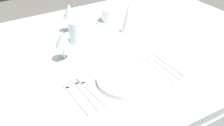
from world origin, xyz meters
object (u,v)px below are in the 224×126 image
(spoon_soup, at_px, (160,64))
(drink_tumbler, at_px, (76,34))
(fork_inner, at_px, (84,92))
(spoon_dessert, at_px, (163,60))
(fork_outer, at_px, (91,91))
(coffee_cup_left, at_px, (110,15))
(fork_salad, at_px, (75,97))
(wine_glass_left, at_px, (62,40))
(dinner_knife, at_px, (159,69))
(dinner_plate, at_px, (129,80))
(wine_glass_centre, at_px, (69,12))
(napkin_folded, at_px, (129,17))

(spoon_soup, relative_size, drink_tumbler, 2.04)
(fork_inner, relative_size, spoon_dessert, 0.93)
(fork_outer, distance_m, coffee_cup_left, 0.62)
(fork_inner, xyz_separation_m, drink_tumbler, (0.15, 0.36, 0.04))
(fork_inner, height_order, fork_salad, same)
(fork_inner, xyz_separation_m, coffee_cup_left, (0.40, 0.48, 0.04))
(wine_glass_left, bearing_deg, dinner_knife, -43.25)
(dinner_plate, distance_m, fork_inner, 0.18)
(fork_inner, xyz_separation_m, spoon_soup, (0.36, 0.01, -0.00))
(wine_glass_centre, height_order, napkin_folded, napkin_folded)
(fork_outer, distance_m, wine_glass_left, 0.28)
(spoon_dessert, distance_m, wine_glass_left, 0.43)
(fork_salad, relative_size, wine_glass_left, 1.59)
(fork_salad, xyz_separation_m, coffee_cup_left, (0.44, 0.49, 0.04))
(dinner_knife, height_order, drink_tumbler, drink_tumbler)
(spoon_dessert, xyz_separation_m, napkin_folded, (0.03, 0.31, 0.08))
(fork_salad, bearing_deg, dinner_plate, -5.26)
(spoon_dessert, xyz_separation_m, wine_glass_centre, (-0.21, 0.46, 0.10))
(wine_glass_centre, distance_m, napkin_folded, 0.29)
(fork_outer, xyz_separation_m, coffee_cup_left, (0.38, 0.49, 0.04))
(dinner_knife, height_order, spoon_dessert, spoon_dessert)
(dinner_knife, height_order, wine_glass_centre, wine_glass_centre)
(napkin_folded, bearing_deg, fork_salad, -143.64)
(coffee_cup_left, height_order, wine_glass_left, wine_glass_left)
(fork_salad, distance_m, spoon_soup, 0.40)
(drink_tumbler, distance_m, napkin_folded, 0.28)
(dinner_plate, relative_size, spoon_soup, 1.11)
(fork_outer, height_order, coffee_cup_left, coffee_cup_left)
(coffee_cup_left, xyz_separation_m, wine_glass_centre, (-0.23, 0.01, 0.06))
(coffee_cup_left, bearing_deg, drink_tumbler, -154.85)
(coffee_cup_left, bearing_deg, wine_glass_left, -148.32)
(fork_inner, distance_m, dinner_knife, 0.33)
(coffee_cup_left, relative_size, wine_glass_left, 0.81)
(coffee_cup_left, height_order, drink_tumbler, drink_tumbler)
(fork_inner, height_order, wine_glass_left, wine_glass_left)
(dinner_knife, bearing_deg, coffee_cup_left, 81.71)
(dinner_plate, relative_size, dinner_knife, 1.10)
(fork_salad, xyz_separation_m, spoon_dessert, (0.43, 0.03, -0.00))
(spoon_dessert, distance_m, wine_glass_centre, 0.52)
(fork_salad, xyz_separation_m, wine_glass_left, (0.08, 0.26, 0.09))
(fork_inner, distance_m, wine_glass_centre, 0.53)
(wine_glass_left, bearing_deg, drink_tumbler, 43.94)
(dinner_plate, xyz_separation_m, drink_tumbler, (-0.03, 0.39, 0.04))
(spoon_soup, xyz_separation_m, wine_glass_left, (-0.32, 0.25, 0.09))
(wine_glass_centre, bearing_deg, drink_tumbler, -103.67)
(wine_glass_left, relative_size, drink_tumbler, 1.25)
(spoon_dessert, relative_size, wine_glass_left, 1.72)
(fork_salad, distance_m, coffee_cup_left, 0.66)
(fork_outer, height_order, fork_salad, same)
(wine_glass_centre, bearing_deg, fork_inner, -109.79)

